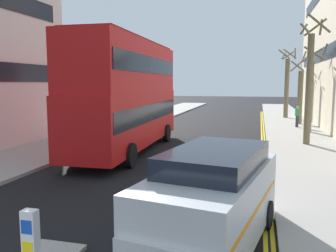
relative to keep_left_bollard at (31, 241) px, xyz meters
The scene contains 12 objects.
sidewalk_right 14.68m from the keep_left_bollard, 63.69° to the left, with size 4.00×80.00×0.14m, color #9E9991.
sidewalk_left 14.68m from the keep_left_bollard, 116.31° to the left, with size 4.00×80.00×0.14m, color #9E9991.
kerb_line_outer 12.00m from the keep_left_bollard, 68.46° to the left, with size 0.10×56.00×0.01m, color yellow.
kerb_line_inner 11.94m from the keep_left_bollard, 69.18° to the left, with size 0.10×56.00×0.01m, color yellow.
keep_left_bollard is the anchor object (origin of this frame).
double_decker_bus_away 11.94m from the keep_left_bollard, 102.19° to the left, with size 3.04×10.88×5.64m.
taxi_minivan 3.64m from the keep_left_bollard, 30.92° to the left, with size 2.74×5.08×2.12m.
pedestrian_far 23.98m from the keep_left_bollard, 73.39° to the left, with size 0.34×0.22×1.62m.
street_tree_near 31.42m from the keep_left_bollard, 77.95° to the left, with size 1.68×1.56×6.62m.
street_tree_mid 26.57m from the keep_left_bollard, 74.13° to the left, with size 1.52×1.74×5.19m.
street_tree_far 21.86m from the keep_left_bollard, 70.19° to the left, with size 1.55×1.61×5.92m.
street_tree_distant 16.84m from the keep_left_bollard, 66.50° to the left, with size 1.53×1.76×6.95m.
Camera 1 is at (4.01, -2.47, 3.52)m, focal length 37.49 mm.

